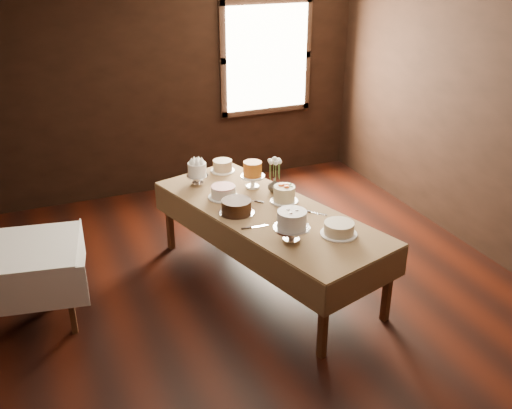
# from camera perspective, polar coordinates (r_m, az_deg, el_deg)

# --- Properties ---
(floor) EXTENTS (5.00, 6.00, 0.01)m
(floor) POSITION_cam_1_polar(r_m,az_deg,el_deg) (5.18, 0.87, -10.43)
(floor) COLOR black
(floor) RESTS_ON ground
(wall_back) EXTENTS (5.00, 0.02, 2.80)m
(wall_back) POSITION_cam_1_polar(r_m,az_deg,el_deg) (7.25, -8.78, 11.98)
(wall_back) COLOR black
(wall_back) RESTS_ON ground
(wall_right) EXTENTS (0.02, 6.00, 2.80)m
(wall_right) POSITION_cam_1_polar(r_m,az_deg,el_deg) (5.93, 23.90, 7.17)
(wall_right) COLOR black
(wall_right) RESTS_ON ground
(window) EXTENTS (1.10, 0.05, 1.30)m
(window) POSITION_cam_1_polar(r_m,az_deg,el_deg) (7.56, 1.09, 14.35)
(window) COLOR #FFEABF
(window) RESTS_ON wall_back
(display_table) EXTENTS (1.59, 2.59, 0.75)m
(display_table) POSITION_cam_1_polar(r_m,az_deg,el_deg) (5.25, 1.15, -1.09)
(display_table) COLOR #452715
(display_table) RESTS_ON ground
(side_table) EXTENTS (0.94, 0.94, 0.68)m
(side_table) POSITION_cam_1_polar(r_m,az_deg,el_deg) (5.15, -21.66, -4.69)
(side_table) COLOR #452715
(side_table) RESTS_ON ground
(cake_meringue) EXTENTS (0.26, 0.26, 0.24)m
(cake_meringue) POSITION_cam_1_polar(r_m,az_deg,el_deg) (5.77, -5.84, 3.01)
(cake_meringue) COLOR silver
(cake_meringue) RESTS_ON display_table
(cake_speckled) EXTENTS (0.26, 0.26, 0.12)m
(cake_speckled) POSITION_cam_1_polar(r_m,az_deg,el_deg) (6.09, -3.34, 3.82)
(cake_speckled) COLOR white
(cake_speckled) RESTS_ON display_table
(cake_lattice) EXTENTS (0.33, 0.33, 0.11)m
(cake_lattice) POSITION_cam_1_polar(r_m,az_deg,el_deg) (5.46, -3.26, 1.18)
(cake_lattice) COLOR white
(cake_lattice) RESTS_ON display_table
(cake_caramel) EXTENTS (0.24, 0.24, 0.28)m
(cake_caramel) POSITION_cam_1_polar(r_m,az_deg,el_deg) (5.66, -0.35, 2.84)
(cake_caramel) COLOR white
(cake_caramel) RESTS_ON display_table
(cake_chocolate) EXTENTS (0.33, 0.33, 0.13)m
(cake_chocolate) POSITION_cam_1_polar(r_m,az_deg,el_deg) (5.15, -1.95, -0.25)
(cake_chocolate) COLOR silver
(cake_chocolate) RESTS_ON display_table
(cake_flowers) EXTENTS (0.26, 0.26, 0.15)m
(cake_flowers) POSITION_cam_1_polar(r_m,az_deg,el_deg) (5.37, 2.82, 1.01)
(cake_flowers) COLOR white
(cake_flowers) RESTS_ON display_table
(cake_swirl) EXTENTS (0.30, 0.30, 0.28)m
(cake_swirl) POSITION_cam_1_polar(r_m,az_deg,el_deg) (4.67, 3.56, -2.26)
(cake_swirl) COLOR silver
(cake_swirl) RESTS_ON display_table
(cake_cream) EXTENTS (0.36, 0.36, 0.11)m
(cake_cream) POSITION_cam_1_polar(r_m,az_deg,el_deg) (4.83, 8.23, -2.41)
(cake_cream) COLOR white
(cake_cream) RESTS_ON display_table
(cake_server_a) EXTENTS (0.24, 0.09, 0.01)m
(cake_server_a) POSITION_cam_1_polar(r_m,az_deg,el_deg) (5.00, 3.72, -1.80)
(cake_server_a) COLOR silver
(cake_server_a) RESTS_ON display_table
(cake_server_b) EXTENTS (0.18, 0.19, 0.01)m
(cake_server_b) POSITION_cam_1_polar(r_m,az_deg,el_deg) (5.18, 6.28, -0.91)
(cake_server_b) COLOR silver
(cake_server_b) RESTS_ON display_table
(cake_server_c) EXTENTS (0.19, 0.19, 0.01)m
(cake_server_c) POSITION_cam_1_polar(r_m,az_deg,el_deg) (5.42, -0.88, 0.45)
(cake_server_c) COLOR silver
(cake_server_c) RESTS_ON display_table
(cake_server_d) EXTENTS (0.08, 0.24, 0.01)m
(cake_server_d) POSITION_cam_1_polar(r_m,az_deg,el_deg) (5.57, 1.91, 1.16)
(cake_server_d) COLOR silver
(cake_server_d) RESTS_ON display_table
(cake_server_e) EXTENTS (0.24, 0.04, 0.01)m
(cake_server_e) POSITION_cam_1_polar(r_m,az_deg,el_deg) (4.93, 0.38, -2.17)
(cake_server_e) COLOR silver
(cake_server_e) RESTS_ON display_table
(flower_vase) EXTENTS (0.19, 0.19, 0.14)m
(flower_vase) POSITION_cam_1_polar(r_m,az_deg,el_deg) (5.58, 1.84, 1.92)
(flower_vase) COLOR #2D2823
(flower_vase) RESTS_ON display_table
(flower_bouquet) EXTENTS (0.14, 0.14, 0.20)m
(flower_bouquet) POSITION_cam_1_polar(r_m,az_deg,el_deg) (5.51, 1.87, 3.72)
(flower_bouquet) COLOR white
(flower_bouquet) RESTS_ON flower_vase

